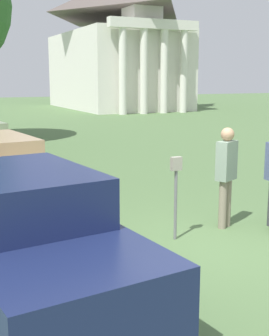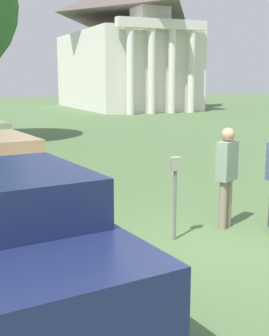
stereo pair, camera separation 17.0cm
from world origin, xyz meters
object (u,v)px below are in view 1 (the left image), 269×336
(parked_car_navy, at_px, (18,233))
(person_worker, at_px, (226,171))
(parking_meter, at_px, (176,182))
(church, at_px, (118,38))

(parked_car_navy, relative_size, person_worker, 2.93)
(parking_meter, xyz_separation_m, person_worker, (1.13, 0.19, 0.06))
(parking_meter, bearing_deg, parked_car_navy, -164.65)
(parking_meter, height_order, church, church)
(parked_car_navy, distance_m, church, 36.40)
(person_worker, bearing_deg, parking_meter, -17.42)
(church, bearing_deg, person_worker, -109.40)
(person_worker, bearing_deg, church, -136.61)
(person_worker, bearing_deg, parked_car_navy, -13.47)
(parking_meter, bearing_deg, church, 68.93)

